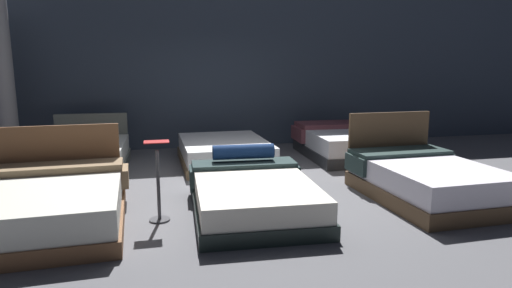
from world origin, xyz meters
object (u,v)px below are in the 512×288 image
bed_3 (84,157)px  support_pillar (2,67)px  price_sign (159,191)px  bed_1 (253,194)px  bed_2 (426,180)px  bed_0 (47,205)px  bed_4 (224,152)px  bed_5 (343,143)px

bed_3 → support_pillar: support_pillar is taller
price_sign → support_pillar: (-2.66, 3.82, 1.39)m
bed_1 → bed_2: bearing=2.8°
price_sign → support_pillar: bearing=124.8°
bed_0 → bed_4: (2.41, 2.71, -0.05)m
bed_1 → bed_4: (0.07, 2.73, -0.01)m
bed_5 → price_sign: size_ratio=2.33×
bed_4 → price_sign: (-1.20, -2.78, 0.14)m
bed_2 → support_pillar: support_pillar is taller
bed_3 → bed_5: size_ratio=0.95×
bed_5 → price_sign: (-3.58, -2.85, 0.09)m
bed_3 → bed_4: 2.43m
bed_5 → price_sign: 4.58m
bed_0 → bed_1: bearing=-3.0°
price_sign → bed_2: bearing=0.9°
bed_0 → price_sign: (1.21, -0.07, 0.10)m
bed_1 → price_sign: price_sign is taller
bed_2 → bed_4: bed_2 is taller
bed_1 → support_pillar: support_pillar is taller
bed_0 → price_sign: bearing=-5.9°
bed_3 → bed_0: bearing=-88.4°
bed_2 → support_pillar: (-6.18, 3.77, 1.49)m
bed_0 → bed_2: size_ratio=1.01×
bed_0 → bed_4: size_ratio=0.98×
bed_4 → bed_0: bearing=-132.5°
bed_3 → support_pillar: bearing=146.5°
support_pillar → bed_1: bearing=-44.9°
bed_2 → price_sign: bed_2 is taller
bed_3 → bed_4: bearing=-0.2°
bed_1 → bed_5: bed_1 is taller
price_sign → support_pillar: size_ratio=0.27×
bed_2 → bed_4: 3.58m
bed_4 → support_pillar: size_ratio=0.62×
bed_5 → bed_1: bearing=-129.1°
bed_0 → price_sign: 1.22m
bed_2 → bed_1: bearing=178.6°
support_pillar → bed_3: bearing=-34.6°
bed_3 → bed_4: bed_3 is taller
bed_0 → bed_2: bed_2 is taller
price_sign → bed_4: bearing=66.7°
bed_1 → support_pillar: bearing=137.9°
bed_0 → bed_3: 2.77m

